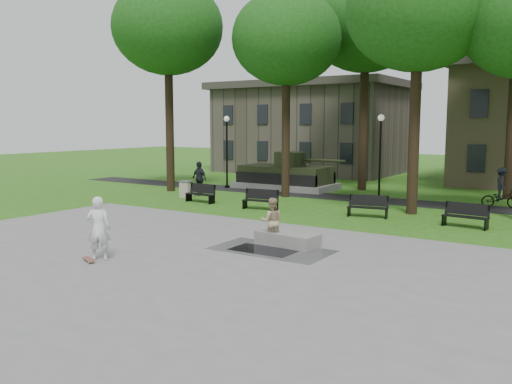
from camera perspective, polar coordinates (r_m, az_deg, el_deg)
ground at (r=20.42m, az=-0.62°, el=-4.72°), size 120.00×120.00×0.00m
plaza at (r=16.59m, az=-10.29°, el=-7.60°), size 22.00×16.00×0.02m
footpath at (r=30.99m, az=11.74°, el=-0.77°), size 44.00×2.60×0.01m
building_left at (r=48.46m, az=5.90°, el=6.41°), size 15.00×10.00×7.20m
tree_0 at (r=34.97m, az=-9.27°, el=16.66°), size 6.80×6.80×12.97m
tree_1 at (r=31.64m, az=3.22°, el=15.79°), size 6.20×6.20×11.63m
tree_2 at (r=26.75m, az=16.75°, el=17.89°), size 6.60×6.60×12.16m
tree_4 at (r=35.70m, az=11.49°, el=17.00°), size 7.20×7.20×13.50m
lamp_left at (r=35.82m, az=-3.09°, el=4.90°), size 0.36×0.36×4.73m
lamp_mid at (r=30.84m, az=12.94°, el=4.36°), size 0.36×0.36×4.73m
tank_monument at (r=35.45m, az=3.19°, el=1.74°), size 7.45×3.40×2.40m
puddle at (r=18.18m, az=0.76°, el=-6.15°), size 2.20×1.20×0.00m
concrete_block at (r=18.90m, az=3.34°, el=-4.94°), size 2.29×1.21×0.45m
skateboard at (r=17.51m, az=-17.22°, el=-6.87°), size 0.79×0.50×0.07m
skateboarder at (r=17.34m, az=-16.24°, el=-3.71°), size 0.87×0.81×2.00m
friend_watching at (r=18.93m, az=1.67°, el=-3.08°), size 1.01×0.97×1.64m
pedestrian_walker at (r=32.24m, az=-6.01°, el=1.43°), size 1.26×0.73×2.01m
cyclist at (r=29.94m, az=24.39°, el=0.07°), size 1.94×1.22×2.06m
park_bench_0 at (r=29.37m, az=-5.80°, el=-0.07°), size 1.83×0.67×1.00m
park_bench_1 at (r=26.77m, az=0.55°, el=-0.74°), size 1.84×0.74×1.00m
park_bench_2 at (r=25.10m, az=11.75°, el=-1.42°), size 1.85×0.82×1.00m
park_bench_3 at (r=23.74m, az=21.20°, el=-2.25°), size 1.84×0.71×1.00m
trash_bin at (r=31.49m, az=-7.33°, el=0.32°), size 0.72×0.72×0.96m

